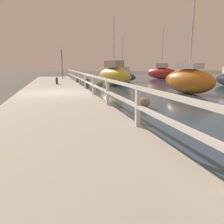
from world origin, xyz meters
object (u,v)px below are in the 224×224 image
(sailboat_red, at_px, (162,73))
(sailboat_orange, at_px, (189,80))
(dock_lamp, at_px, (62,54))
(sailboat_blue, at_px, (122,76))
(sailboat_yellow, at_px, (114,75))
(mooring_bollard, at_px, (57,81))

(sailboat_red, xyz_separation_m, sailboat_orange, (-5.70, -14.64, 0.00))
(dock_lamp, distance_m, sailboat_orange, 14.61)
(sailboat_blue, xyz_separation_m, sailboat_yellow, (-2.47, -5.29, 0.29))
(sailboat_blue, bearing_deg, mooring_bollard, -157.45)
(sailboat_orange, height_order, sailboat_blue, sailboat_orange)
(dock_lamp, bearing_deg, sailboat_blue, -4.23)
(mooring_bollard, bearing_deg, sailboat_orange, -33.33)
(mooring_bollard, distance_m, sailboat_orange, 9.55)
(sailboat_red, bearing_deg, dock_lamp, 166.99)
(sailboat_red, xyz_separation_m, sailboat_blue, (-6.26, -2.63, -0.23))
(sailboat_orange, xyz_separation_m, sailboat_yellow, (-3.04, 6.73, 0.07))
(mooring_bollard, height_order, sailboat_yellow, sailboat_yellow)
(sailboat_blue, bearing_deg, sailboat_red, 2.92)
(sailboat_red, height_order, sailboat_yellow, sailboat_red)
(sailboat_red, distance_m, sailboat_orange, 15.71)
(dock_lamp, xyz_separation_m, sailboat_yellow, (4.21, -5.79, -2.04))
(dock_lamp, bearing_deg, sailboat_yellow, -53.96)
(sailboat_red, distance_m, sailboat_blue, 6.79)
(sailboat_red, height_order, sailboat_blue, sailboat_red)
(mooring_bollard, xyz_separation_m, sailboat_blue, (7.41, 6.77, 0.00))
(dock_lamp, bearing_deg, sailboat_orange, -59.91)
(sailboat_orange, relative_size, sailboat_yellow, 0.99)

